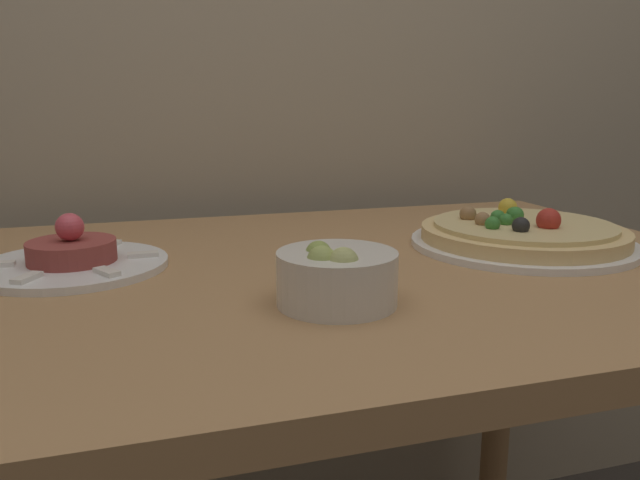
{
  "coord_description": "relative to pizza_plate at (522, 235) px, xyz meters",
  "views": [
    {
      "loc": [
        -0.25,
        -0.38,
        1.01
      ],
      "look_at": [
        -0.02,
        0.37,
        0.84
      ],
      "focal_mm": 35.0,
      "sensor_mm": 36.0,
      "label": 1
    }
  ],
  "objects": [
    {
      "name": "dining_table",
      "position": [
        -0.31,
        -0.01,
        -0.14
      ],
      "size": [
        1.13,
        0.78,
        0.8
      ],
      "color": "#AD7F51",
      "rests_on": "ground_plane"
    },
    {
      "name": "pizza_plate",
      "position": [
        0.0,
        0.0,
        0.0
      ],
      "size": [
        0.33,
        0.33,
        0.06
      ],
      "color": "white",
      "rests_on": "dining_table"
    },
    {
      "name": "small_bowl",
      "position": [
        -0.35,
        -0.18,
        0.01
      ],
      "size": [
        0.13,
        0.13,
        0.07
      ],
      "color": "silver",
      "rests_on": "dining_table"
    },
    {
      "name": "tartare_plate",
      "position": [
        -0.64,
        0.06,
        -0.0
      ],
      "size": [
        0.24,
        0.24,
        0.07
      ],
      "color": "white",
      "rests_on": "dining_table"
    }
  ]
}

